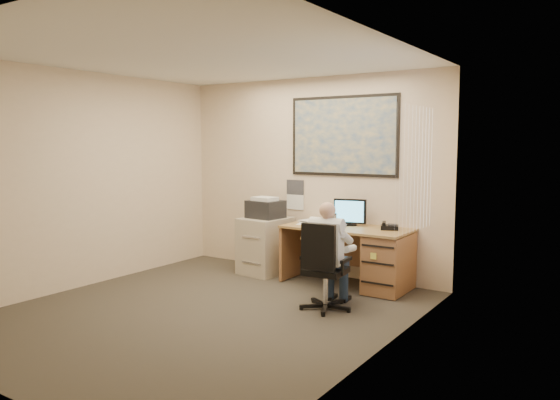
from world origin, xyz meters
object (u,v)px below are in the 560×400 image
Objects in this scene: filing_cabinet at (266,240)px; office_chair at (323,284)px; desk at (371,254)px; person at (327,256)px.

filing_cabinet is 1.84m from office_chair.
filing_cabinet is (-1.57, -0.05, 0.02)m from desk.
person is (1.51, -0.98, 0.13)m from filing_cabinet.
desk is 1.11m from office_chair.
person is at bearing 81.25° from office_chair.
office_chair is (1.50, -1.05, -0.18)m from filing_cabinet.
desk is at bearing 80.86° from office_chair.
desk is 1.04m from person.
office_chair is 0.82× the size of person.
filing_cabinet reaches higher than office_chair.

